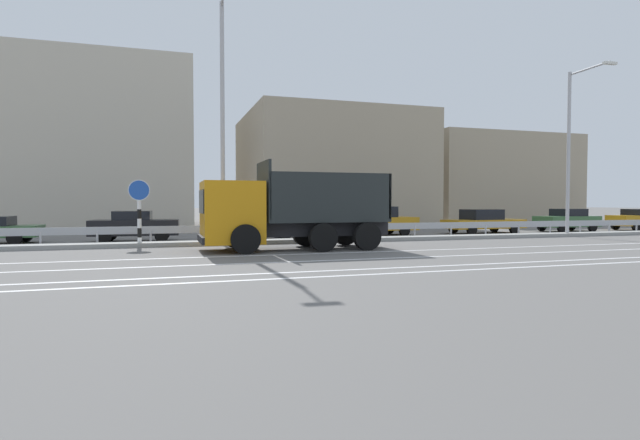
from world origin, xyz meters
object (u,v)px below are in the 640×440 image
at_px(parked_car_4, 256,224).
at_px(parked_car_5, 373,221).
at_px(street_lamp_1, 223,112).
at_px(parked_car_6, 483,221).
at_px(dump_truck, 271,216).
at_px(median_road_sign, 139,210).
at_px(church_tower, 148,159).
at_px(parked_car_7, 567,220).
at_px(street_lamp_2, 572,144).
at_px(parked_car_3, 135,226).

xyz_separation_m(parked_car_4, parked_car_5, (6.51, 0.58, 0.04)).
height_order(street_lamp_1, parked_car_4, street_lamp_1).
height_order(street_lamp_1, parked_car_6, street_lamp_1).
distance_m(dump_truck, parked_car_6, 15.29).
height_order(median_road_sign, church_tower, church_tower).
bearing_deg(parked_car_6, dump_truck, -70.10).
bearing_deg(median_road_sign, parked_car_7, 8.11).
distance_m(street_lamp_2, parked_car_5, 11.13).
distance_m(median_road_sign, parked_car_5, 12.33).
bearing_deg(dump_truck, church_tower, 8.41).
distance_m(dump_truck, parked_car_4, 5.99).
relative_size(parked_car_6, church_tower, 0.36).
relative_size(dump_truck, parked_car_4, 1.72).
relative_size(parked_car_7, church_tower, 0.29).
distance_m(dump_truck, parked_car_3, 7.87).
bearing_deg(street_lamp_2, parked_car_3, 171.14).
bearing_deg(parked_car_5, parked_car_4, 93.15).
xyz_separation_m(parked_car_4, church_tower, (-5.71, 29.58, 5.54)).
distance_m(median_road_sign, parked_car_3, 3.10).
bearing_deg(parked_car_3, dump_truck, 43.80).
bearing_deg(street_lamp_2, street_lamp_1, 179.75).
bearing_deg(parked_car_3, median_road_sign, 9.27).
xyz_separation_m(street_lamp_2, parked_car_3, (-21.68, 3.38, -4.15)).
bearing_deg(parked_car_4, parked_car_7, 93.73).
bearing_deg(parked_car_3, parked_car_4, 93.03).
height_order(parked_car_3, parked_car_7, parked_car_7).
bearing_deg(church_tower, street_lamp_2, -56.52).
bearing_deg(parked_car_4, church_tower, -167.04).
bearing_deg(street_lamp_1, church_tower, 96.50).
relative_size(parked_car_5, parked_car_7, 1.23).
bearing_deg(street_lamp_2, parked_car_7, 47.76).
relative_size(parked_car_6, parked_car_7, 1.27).
height_order(median_road_sign, parked_car_7, median_road_sign).
distance_m(street_lamp_2, parked_car_6, 6.23).
distance_m(median_road_sign, parked_car_4, 6.11).
relative_size(parked_car_4, parked_car_7, 1.06).
height_order(street_lamp_1, parked_car_3, street_lamp_1).
bearing_deg(parked_car_7, parked_car_5, 88.19).
xyz_separation_m(dump_truck, median_road_sign, (-4.79, 2.97, 0.18)).
xyz_separation_m(median_road_sign, street_lamp_2, (21.36, -0.39, 3.40)).
bearing_deg(street_lamp_1, parked_car_6, 13.53).
xyz_separation_m(dump_truck, street_lamp_2, (16.57, 2.58, 3.58)).
bearing_deg(parked_car_4, median_road_sign, -58.58).
bearing_deg(church_tower, parked_car_4, -79.08).
height_order(parked_car_5, church_tower, church_tower).
height_order(dump_truck, street_lamp_1, street_lamp_1).
bearing_deg(parked_car_5, parked_car_6, -93.36).
distance_m(parked_car_4, parked_car_6, 13.41).
bearing_deg(parked_car_4, parked_car_3, -88.09).
height_order(dump_truck, church_tower, church_tower).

